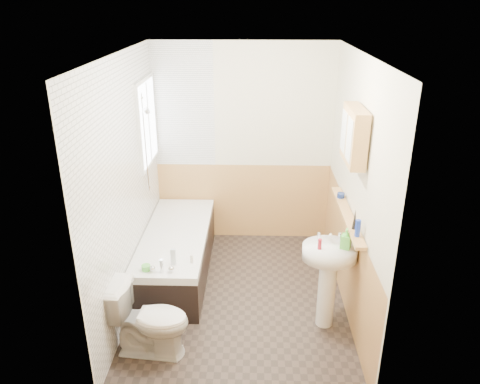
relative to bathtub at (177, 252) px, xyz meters
name	(u,v)px	position (x,y,z in m)	size (l,w,h in m)	color
floor	(240,297)	(0.73, -0.45, -0.27)	(2.80, 2.80, 0.00)	#2C241F
ceiling	(239,54)	(0.73, -0.45, 2.23)	(2.80, 2.80, 0.00)	white
wall_back	(243,145)	(0.73, 0.96, 0.98)	(2.20, 0.02, 2.50)	beige
wall_front	(233,267)	(0.73, -1.86, 0.98)	(2.20, 0.02, 2.50)	beige
wall_left	(125,187)	(-0.38, -0.45, 0.98)	(0.02, 2.80, 2.50)	beige
wall_right	(355,190)	(1.84, -0.45, 0.98)	(0.02, 2.80, 2.50)	beige
wainscot_right	(346,258)	(1.82, -0.45, 0.23)	(0.01, 2.80, 1.00)	tan
wainscot_front	(234,351)	(0.73, -1.84, 0.23)	(2.20, 0.01, 1.00)	tan
wainscot_back	(243,201)	(0.73, 0.94, 0.23)	(2.20, 0.01, 1.00)	tan
tile_cladding_left	(128,187)	(-0.36, -0.45, 0.98)	(0.01, 2.80, 2.50)	white
tile_return_back	(183,105)	(0.01, 0.94, 1.48)	(0.75, 0.01, 1.50)	white
window	(148,122)	(-0.33, 0.50, 1.38)	(0.03, 0.79, 0.99)	white
bathtub	(177,252)	(0.00, 0.00, 0.00)	(0.70, 1.83, 0.66)	black
shower_riser	(145,135)	(-0.31, 0.23, 1.30)	(0.10, 0.07, 1.10)	silver
toilet	(150,320)	(-0.03, -1.29, 0.07)	(0.39, 0.70, 0.69)	white
sink	(328,269)	(1.57, -0.86, 0.34)	(0.51, 0.41, 0.98)	white
pine_shelf	(347,215)	(1.77, -0.51, 0.74)	(0.10, 1.33, 0.03)	tan
medicine_cabinet	(354,136)	(1.74, -0.61, 1.56)	(0.14, 0.55, 0.49)	tan
foam_can	(358,228)	(1.77, -0.98, 0.84)	(0.05, 0.05, 0.15)	#19339E
green_bottle	(355,219)	(1.77, -0.84, 0.86)	(0.04, 0.04, 0.19)	black
black_jar	(341,195)	(1.77, -0.14, 0.78)	(0.08, 0.08, 0.05)	navy
soap_bottle	(346,244)	(1.70, -0.90, 0.64)	(0.09, 0.19, 0.09)	#59C647
clear_bottle	(320,244)	(1.46, -0.92, 0.64)	(0.04, 0.04, 0.10)	maroon
blue_gel	(173,257)	(0.09, -0.67, 0.34)	(0.05, 0.03, 0.17)	silver
cream_jar	(146,268)	(-0.16, -0.78, 0.28)	(0.09, 0.09, 0.05)	#59C647
orange_bottle	(192,259)	(0.26, -0.63, 0.29)	(0.03, 0.03, 0.09)	silver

